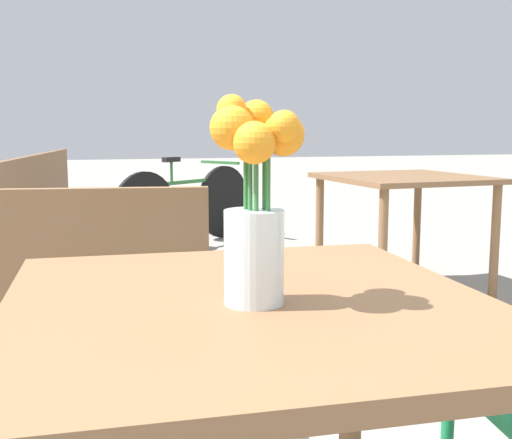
% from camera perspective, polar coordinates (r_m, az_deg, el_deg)
% --- Properties ---
extents(table_front, '(0.76, 0.81, 0.75)m').
position_cam_1_polar(table_front, '(1.03, -0.62, -13.73)').
color(table_front, brown).
rests_on(table_front, ground_plane).
extents(flower_vase, '(0.14, 0.14, 0.31)m').
position_cam_1_polar(flower_vase, '(0.93, 0.02, 0.77)').
color(flower_vase, silver).
rests_on(flower_vase, table_front).
extents(bench_middle, '(0.63, 2.01, 0.85)m').
position_cam_1_polar(bench_middle, '(4.11, -19.80, 0.26)').
color(bench_middle, brown).
rests_on(bench_middle, ground_plane).
extents(table_back, '(0.91, 0.95, 0.73)m').
position_cam_1_polar(table_back, '(3.90, 12.96, 2.35)').
color(table_back, brown).
rests_on(table_back, ground_plane).
extents(bicycle, '(1.33, 0.98, 0.76)m').
position_cam_1_polar(bicycle, '(5.57, -6.16, 1.30)').
color(bicycle, black).
rests_on(bicycle, ground_plane).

